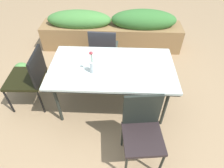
{
  "coord_description": "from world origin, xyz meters",
  "views": [
    {
      "loc": [
        0.19,
        -1.92,
        2.28
      ],
      "look_at": [
        0.1,
        0.04,
        0.41
      ],
      "focal_mm": 30.65,
      "sensor_mm": 36.0,
      "label": 1
    }
  ],
  "objects_px": {
    "dining_table": "(112,69)",
    "chair_near_right": "(142,129)",
    "chair_end_left": "(30,76)",
    "potted_plant": "(24,74)",
    "flower_vase": "(93,65)",
    "chair_far_side": "(104,48)",
    "planter_box": "(112,30)"
  },
  "relations": [
    {
      "from": "dining_table",
      "to": "chair_end_left",
      "type": "distance_m",
      "value": 1.17
    },
    {
      "from": "flower_vase",
      "to": "planter_box",
      "type": "xyz_separation_m",
      "value": [
        0.16,
        1.76,
        -0.45
      ]
    },
    {
      "from": "chair_far_side",
      "to": "planter_box",
      "type": "height_order",
      "value": "chair_far_side"
    },
    {
      "from": "dining_table",
      "to": "planter_box",
      "type": "relative_size",
      "value": 0.58
    },
    {
      "from": "chair_end_left",
      "to": "dining_table",
      "type": "bearing_deg",
      "value": -92.18
    },
    {
      "from": "chair_near_right",
      "to": "chair_end_left",
      "type": "height_order",
      "value": "chair_near_right"
    },
    {
      "from": "chair_end_left",
      "to": "planter_box",
      "type": "xyz_separation_m",
      "value": [
        1.08,
        1.64,
        -0.14
      ]
    },
    {
      "from": "chair_near_right",
      "to": "flower_vase",
      "type": "distance_m",
      "value": 0.96
    },
    {
      "from": "chair_end_left",
      "to": "planter_box",
      "type": "height_order",
      "value": "chair_end_left"
    },
    {
      "from": "chair_near_right",
      "to": "flower_vase",
      "type": "xyz_separation_m",
      "value": [
        -0.59,
        0.69,
        0.3
      ]
    },
    {
      "from": "dining_table",
      "to": "chair_end_left",
      "type": "height_order",
      "value": "chair_end_left"
    },
    {
      "from": "dining_table",
      "to": "chair_far_side",
      "type": "relative_size",
      "value": 1.92
    },
    {
      "from": "chair_end_left",
      "to": "potted_plant",
      "type": "distance_m",
      "value": 0.59
    },
    {
      "from": "dining_table",
      "to": "chair_near_right",
      "type": "height_order",
      "value": "chair_near_right"
    },
    {
      "from": "chair_far_side",
      "to": "chair_end_left",
      "type": "bearing_deg",
      "value": -137.98
    },
    {
      "from": "chair_far_side",
      "to": "chair_near_right",
      "type": "height_order",
      "value": "chair_near_right"
    },
    {
      "from": "flower_vase",
      "to": "dining_table",
      "type": "bearing_deg",
      "value": 26.49
    },
    {
      "from": "chair_end_left",
      "to": "chair_near_right",
      "type": "bearing_deg",
      "value": -120.0
    },
    {
      "from": "dining_table",
      "to": "flower_vase",
      "type": "xyz_separation_m",
      "value": [
        -0.23,
        -0.12,
        0.15
      ]
    },
    {
      "from": "flower_vase",
      "to": "chair_end_left",
      "type": "bearing_deg",
      "value": 172.63
    },
    {
      "from": "chair_far_side",
      "to": "planter_box",
      "type": "distance_m",
      "value": 0.85
    },
    {
      "from": "dining_table",
      "to": "flower_vase",
      "type": "distance_m",
      "value": 0.3
    },
    {
      "from": "potted_plant",
      "to": "chair_near_right",
      "type": "bearing_deg",
      "value": -32.73
    },
    {
      "from": "dining_table",
      "to": "flower_vase",
      "type": "bearing_deg",
      "value": -153.51
    },
    {
      "from": "chair_far_side",
      "to": "chair_near_right",
      "type": "xyz_separation_m",
      "value": [
        0.54,
        -1.61,
        0.03
      ]
    },
    {
      "from": "planter_box",
      "to": "potted_plant",
      "type": "relative_size",
      "value": 6.79
    },
    {
      "from": "chair_far_side",
      "to": "potted_plant",
      "type": "bearing_deg",
      "value": -159.73
    },
    {
      "from": "dining_table",
      "to": "flower_vase",
      "type": "relative_size",
      "value": 5.27
    },
    {
      "from": "chair_near_right",
      "to": "potted_plant",
      "type": "bearing_deg",
      "value": -38.92
    },
    {
      "from": "dining_table",
      "to": "potted_plant",
      "type": "bearing_deg",
      "value": 165.43
    },
    {
      "from": "dining_table",
      "to": "potted_plant",
      "type": "xyz_separation_m",
      "value": [
        -1.49,
        0.39,
        -0.46
      ]
    },
    {
      "from": "chair_near_right",
      "to": "chair_far_side",
      "type": "bearing_deg",
      "value": -77.57
    }
  ]
}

